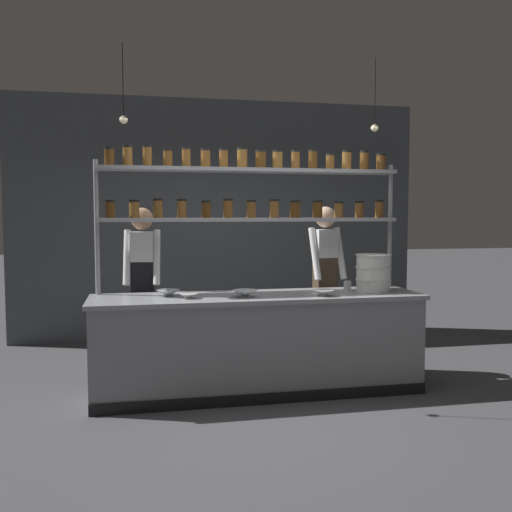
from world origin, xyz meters
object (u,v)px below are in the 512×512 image
spice_shelf_unit (252,196)px  prep_bowl_near_left (188,296)px  chef_left (143,280)px  container_stack (373,273)px  prep_bowl_near_right (323,293)px  prep_bowl_center_front (168,293)px  serving_cup_front (347,286)px  prep_bowl_center_back (245,294)px  chef_center (325,275)px

spice_shelf_unit → prep_bowl_near_left: (-0.66, -0.43, -0.91)m
chef_left → prep_bowl_near_left: size_ratio=10.60×
prep_bowl_near_left → chef_left: bearing=118.1°
container_stack → prep_bowl_near_left: container_stack is taller
prep_bowl_near_right → prep_bowl_center_front: bearing=169.1°
chef_left → prep_bowl_near_left: 0.83m
serving_cup_front → prep_bowl_center_back: bearing=-167.7°
prep_bowl_center_front → prep_bowl_center_back: size_ratio=0.92×
prep_bowl_center_back → prep_bowl_near_right: 0.72m
chef_center → prep_bowl_center_front: size_ratio=8.15×
prep_bowl_near_left → serving_cup_front: bearing=7.7°
prep_bowl_center_front → serving_cup_front: 1.75m
prep_bowl_near_left → chef_center: bearing=25.8°
spice_shelf_unit → chef_left: (-1.05, 0.30, -0.84)m
spice_shelf_unit → prep_bowl_near_right: spice_shelf_unit is taller
prep_bowl_center_front → serving_cup_front: (1.74, 0.04, 0.02)m
container_stack → chef_left: bearing=164.3°
chef_center → prep_bowl_near_right: (-0.30, -0.83, -0.07)m
chef_left → prep_bowl_center_front: 0.60m
chef_center → prep_bowl_near_right: 0.88m
prep_bowl_center_front → serving_cup_front: size_ratio=2.26×
prep_bowl_near_left → prep_bowl_center_back: bearing=-2.1°
chef_left → prep_bowl_near_right: 1.82m
prep_bowl_center_back → chef_center: bearing=36.6°
prep_bowl_center_front → prep_bowl_center_back: (0.68, -0.20, 0.00)m
chef_left → container_stack: (2.20, -0.62, 0.09)m
spice_shelf_unit → prep_bowl_near_right: (0.57, -0.52, -0.90)m
spice_shelf_unit → prep_bowl_near_left: bearing=-146.9°
chef_center → prep_bowl_near_left: size_ratio=10.69×
prep_bowl_center_front → spice_shelf_unit: bearing=17.0°
prep_bowl_center_back → prep_bowl_near_right: (0.72, -0.07, -0.00)m
container_stack → prep_bowl_near_right: 0.63m
chef_center → prep_bowl_center_back: chef_center is taller
container_stack → prep_bowl_near_right: container_stack is taller
chef_left → serving_cup_front: bearing=-9.4°
prep_bowl_center_back → prep_bowl_near_right: prep_bowl_center_back is taller
chef_center → prep_bowl_center_front: bearing=-166.9°
prep_bowl_center_front → prep_bowl_center_back: bearing=-16.1°
container_stack → prep_bowl_near_left: size_ratio=2.21×
prep_bowl_near_left → spice_shelf_unit: bearing=33.1°
prep_bowl_center_back → prep_bowl_near_right: bearing=-5.8°
container_stack → prep_bowl_center_back: bearing=-174.1°
prep_bowl_center_back → serving_cup_front: serving_cup_front is taller
spice_shelf_unit → chef_left: 1.38m
prep_bowl_center_back → prep_bowl_near_left: bearing=177.9°
chef_center → spice_shelf_unit: bearing=-165.7°
chef_left → container_stack: chef_left is taller
prep_bowl_near_left → prep_bowl_center_back: prep_bowl_center_back is taller
chef_center → prep_bowl_center_front: chef_center is taller
prep_bowl_near_right → chef_center: bearing=70.3°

